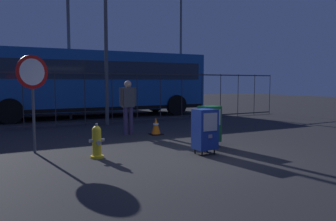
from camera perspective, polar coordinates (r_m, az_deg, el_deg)
name	(u,v)px	position (r m, az deg, el deg)	size (l,w,h in m)	color
ground_plane	(183,156)	(7.32, 2.55, -7.85)	(60.00, 60.00, 0.00)	#262628
fire_hydrant	(97,142)	(7.19, -12.28, -5.34)	(0.33, 0.32, 0.75)	yellow
newspaper_box_primary	(205,129)	(7.42, 6.44, -3.23)	(0.48, 0.42, 1.02)	black
newspaper_box_secondary	(209,124)	(8.35, 7.23, -2.32)	(0.48, 0.42, 1.02)	black
stop_sign	(33,83)	(8.01, -22.50, 4.43)	(0.71, 0.31, 2.23)	#4C4F54
pedestrian	(128,104)	(10.21, -6.97, 1.12)	(0.55, 0.22, 1.67)	#382D51
traffic_cone	(156,126)	(10.14, -2.12, -2.77)	(0.36, 0.36, 0.53)	black
fence_barrier	(99,98)	(12.72, -11.96, 2.12)	(18.03, 0.04, 2.00)	#2D2D33
bus_near	(95,80)	(15.79, -12.60, 5.14)	(10.59, 3.10, 3.00)	#19519E
bus_far	(33,81)	(18.98, -22.41, 4.84)	(10.70, 3.61, 3.00)	red
street_light_near_left	(181,30)	(19.04, 2.23, 13.80)	(0.32, 0.32, 7.95)	#4C4F54
street_light_near_right	(105,9)	(12.89, -10.83, 17.01)	(0.32, 0.32, 7.53)	#4C4F54
street_light_far_left	(68,9)	(15.51, -17.03, 16.57)	(0.32, 0.32, 8.44)	#4C4F54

